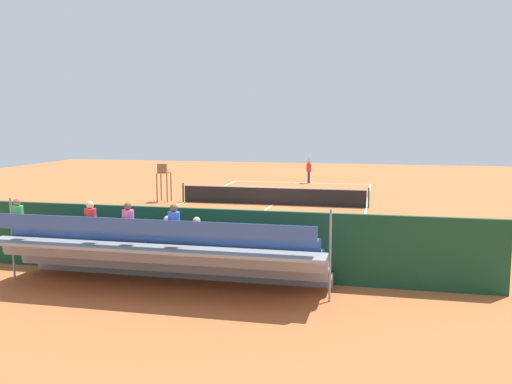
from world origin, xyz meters
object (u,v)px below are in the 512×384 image
object	(u,v)px
courtside_bench	(267,255)
tennis_player	(309,169)
tennis_net	(272,196)
tennis_ball_near	(320,188)
umpire_chair	(163,178)
bleacher_stand	(156,253)
equipment_bag	(211,265)
tennis_racket	(297,183)

from	to	relation	value
courtside_bench	tennis_player	distance (m)	24.15
tennis_net	courtside_bench	xyz separation A→B (m)	(-2.43, 13.27, 0.06)
tennis_net	tennis_ball_near	bearing A→B (deg)	-102.97
tennis_net	tennis_player	distance (m)	10.84
umpire_chair	tennis_ball_near	size ratio (longest dim) A/B	32.42
tennis_player	tennis_ball_near	size ratio (longest dim) A/B	29.18
tennis_player	bleacher_stand	bearing A→B (deg)	88.35
equipment_bag	tennis_player	xyz separation A→B (m)	(0.17, -24.21, 0.84)
equipment_bag	tennis_ball_near	xyz separation A→B (m)	(-1.00, -21.00, -0.15)
tennis_net	bleacher_stand	world-z (taller)	bleacher_stand
bleacher_stand	tennis_ball_near	size ratio (longest dim) A/B	137.27
bleacher_stand	tennis_ball_near	bearing A→B (deg)	-94.78
tennis_ball_near	bleacher_stand	bearing A→B (deg)	85.22
bleacher_stand	courtside_bench	size ratio (longest dim) A/B	5.03
tennis_racket	tennis_player	bearing A→B (deg)	-163.68
tennis_net	equipment_bag	world-z (taller)	tennis_net
equipment_bag	tennis_player	distance (m)	24.22
umpire_chair	tennis_racket	distance (m)	12.31
umpire_chair	tennis_player	world-z (taller)	umpire_chair
tennis_ball_near	umpire_chair	bearing A→B (deg)	44.27
equipment_bag	tennis_player	size ratio (longest dim) A/B	0.47
tennis_racket	tennis_ball_near	world-z (taller)	tennis_ball_near
umpire_chair	tennis_player	distance (m)	12.89
tennis_ball_near	tennis_racket	bearing A→B (deg)	-55.75
tennis_net	courtside_bench	world-z (taller)	tennis_net
courtside_bench	tennis_racket	world-z (taller)	courtside_bench
tennis_net	tennis_player	xyz separation A→B (m)	(-0.58, -10.81, 0.51)
bleacher_stand	equipment_bag	bearing A→B (deg)	-114.81
tennis_net	umpire_chair	distance (m)	6.25
bleacher_stand	umpire_chair	distance (m)	16.39
courtside_bench	umpire_chair	bearing A→B (deg)	-56.68
equipment_bag	courtside_bench	bearing A→B (deg)	-175.63
bleacher_stand	tennis_racket	world-z (taller)	bleacher_stand
equipment_bag	tennis_net	bearing A→B (deg)	-86.81
bleacher_stand	tennis_player	xyz separation A→B (m)	(-0.75, -26.20, 0.05)
bleacher_stand	courtside_bench	xyz separation A→B (m)	(-2.60, -2.12, -0.41)
umpire_chair	tennis_player	xyz separation A→B (m)	(-6.78, -10.96, -0.30)
tennis_net	umpire_chair	size ratio (longest dim) A/B	4.81
umpire_chair	tennis_racket	size ratio (longest dim) A/B	3.67
tennis_player	tennis_ball_near	bearing A→B (deg)	110.00
bleacher_stand	tennis_net	bearing A→B (deg)	-90.64
bleacher_stand	tennis_ball_near	distance (m)	23.09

